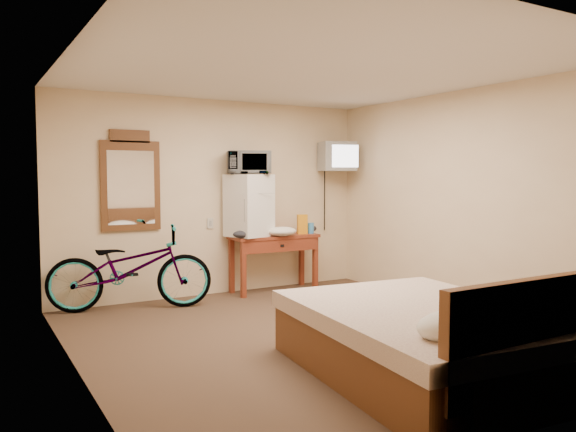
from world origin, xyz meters
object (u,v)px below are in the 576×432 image
object	(u,v)px
mini_fridge	(249,205)
blue_cup	(311,228)
desk	(275,246)
bed	(431,339)
microwave	(249,163)
wall_mirror	(131,182)
crt_television	(337,157)
bicycle	(130,268)

from	to	relation	value
mini_fridge	blue_cup	world-z (taller)	mini_fridge
desk	bed	size ratio (longest dim) A/B	0.51
microwave	wall_mirror	xyz separation A→B (m)	(-1.46, 0.21, -0.24)
crt_television	desk	bearing A→B (deg)	-179.01
desk	microwave	world-z (taller)	microwave
mini_fridge	microwave	bearing A→B (deg)	56.29
mini_fridge	microwave	world-z (taller)	microwave
microwave	bed	distance (m)	3.71
crt_television	wall_mirror	bearing A→B (deg)	174.90
desk	crt_television	bearing A→B (deg)	0.99
bicycle	bed	xyz separation A→B (m)	(1.39, -3.32, -0.19)
blue_cup	bed	bearing A→B (deg)	-107.57
crt_television	bicycle	world-z (taller)	crt_television
mini_fridge	crt_television	bearing A→B (deg)	-1.55
wall_mirror	bed	distance (m)	4.03
desk	bicycle	xyz separation A→B (m)	(-1.92, -0.06, -0.13)
wall_mirror	bicycle	bearing A→B (deg)	-108.45
blue_cup	wall_mirror	distance (m)	2.44
mini_fridge	bed	distance (m)	3.54
blue_cup	wall_mirror	bearing A→B (deg)	172.15
bicycle	wall_mirror	bearing A→B (deg)	-2.36
crt_television	bed	size ratio (longest dim) A/B	0.27
bed	mini_fridge	bearing A→B (deg)	87.14
microwave	bicycle	world-z (taller)	microwave
microwave	bicycle	distance (m)	1.98
bed	wall_mirror	bearing A→B (deg)	109.43
mini_fridge	bicycle	world-z (taller)	mini_fridge
microwave	blue_cup	xyz separation A→B (m)	(0.88, -0.11, -0.87)
microwave	blue_cup	size ratio (longest dim) A/B	3.72
desk	blue_cup	distance (m)	0.57
wall_mirror	bicycle	size ratio (longest dim) A/B	0.65
mini_fridge	blue_cup	xyz separation A→B (m)	(0.88, -0.11, -0.33)
microwave	wall_mirror	bearing A→B (deg)	-167.24
desk	mini_fridge	size ratio (longest dim) A/B	1.48
crt_television	bicycle	size ratio (longest dim) A/B	0.34
crt_television	bicycle	xyz separation A→B (m)	(-2.92, -0.07, -1.32)
microwave	crt_television	size ratio (longest dim) A/B	0.87
wall_mirror	bicycle	distance (m)	1.03
desk	wall_mirror	bearing A→B (deg)	171.59
bicycle	blue_cup	bearing A→B (deg)	-73.88
desk	blue_cup	size ratio (longest dim) A/B	8.14
mini_fridge	crt_television	world-z (taller)	crt_television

